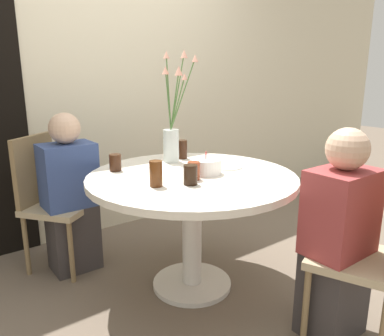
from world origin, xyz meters
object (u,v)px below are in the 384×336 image
(drink_glass_1, at_px, (182,149))
(person_woman, at_px, (338,243))
(drink_glass_0, at_px, (194,171))
(drink_glass_4, at_px, (190,175))
(flower_vase, at_px, (173,127))
(drink_glass_3, at_px, (115,163))
(drink_glass_2, at_px, (156,174))
(side_plate, at_px, (227,167))
(birthday_cake, at_px, (206,166))
(person_boy, at_px, (70,199))
(chair_left_flank, at_px, (50,195))
(chair_near_front, at_px, (374,248))

(drink_glass_1, xyz_separation_m, person_woman, (0.11, -1.17, -0.29))
(drink_glass_0, relative_size, drink_glass_4, 0.94)
(flower_vase, bearing_deg, drink_glass_3, -179.98)
(drink_glass_2, bearing_deg, drink_glass_0, -3.48)
(side_plate, height_order, drink_glass_1, drink_glass_1)
(drink_glass_0, bearing_deg, drink_glass_3, 121.10)
(side_plate, distance_m, drink_glass_0, 0.35)
(side_plate, bearing_deg, drink_glass_4, -158.73)
(birthday_cake, bearing_deg, drink_glass_2, -173.47)
(drink_glass_4, xyz_separation_m, person_boy, (-0.38, 0.83, -0.28))
(chair_left_flank, distance_m, drink_glass_0, 1.08)
(person_boy, bearing_deg, drink_glass_0, -59.07)
(person_boy, relative_size, person_woman, 1.00)
(chair_near_front, height_order, drink_glass_2, chair_near_front)
(birthday_cake, bearing_deg, flower_vase, 86.13)
(birthday_cake, distance_m, drink_glass_1, 0.44)
(drink_glass_0, xyz_separation_m, drink_glass_4, (-0.07, -0.07, 0.00))
(chair_left_flank, bearing_deg, side_plate, -79.02)
(person_boy, bearing_deg, drink_glass_1, -21.81)
(chair_near_front, height_order, person_woman, person_woman)
(birthday_cake, distance_m, drink_glass_4, 0.24)
(drink_glass_3, relative_size, person_boy, 0.10)
(drink_glass_1, bearing_deg, side_plate, -78.34)
(chair_left_flank, height_order, drink_glass_4, chair_left_flank)
(drink_glass_3, bearing_deg, side_plate, -30.09)
(flower_vase, xyz_separation_m, side_plate, (0.18, -0.35, -0.23))
(person_boy, height_order, person_woman, same)
(birthday_cake, xyz_separation_m, person_boy, (-0.59, 0.70, -0.27))
(chair_left_flank, distance_m, drink_glass_3, 0.59)
(flower_vase, xyz_separation_m, drink_glass_0, (-0.16, -0.44, -0.19))
(drink_glass_3, bearing_deg, chair_left_flank, 122.67)
(drink_glass_0, bearing_deg, drink_glass_4, -137.12)
(flower_vase, relative_size, drink_glass_3, 7.14)
(birthday_cake, xyz_separation_m, flower_vase, (0.03, 0.39, 0.19))
(chair_near_front, xyz_separation_m, drink_glass_1, (-0.17, 1.32, 0.28))
(drink_glass_4, bearing_deg, person_boy, 114.74)
(drink_glass_2, xyz_separation_m, drink_glass_3, (-0.03, 0.43, -0.02))
(birthday_cake, bearing_deg, drink_glass_1, 73.34)
(person_boy, bearing_deg, flower_vase, -27.26)
(flower_vase, distance_m, drink_glass_3, 0.47)
(chair_near_front, bearing_deg, drink_glass_2, -73.93)
(chair_left_flank, height_order, birthday_cake, chair_left_flank)
(chair_left_flank, bearing_deg, drink_glass_3, -94.58)
(birthday_cake, distance_m, flower_vase, 0.43)
(flower_vase, distance_m, person_woman, 1.25)
(side_plate, relative_size, drink_glass_3, 1.78)
(drink_glass_0, distance_m, drink_glass_1, 0.54)
(drink_glass_1, bearing_deg, flower_vase, -162.37)
(drink_glass_2, distance_m, drink_glass_4, 0.19)
(drink_glass_1, bearing_deg, drink_glass_0, -118.67)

